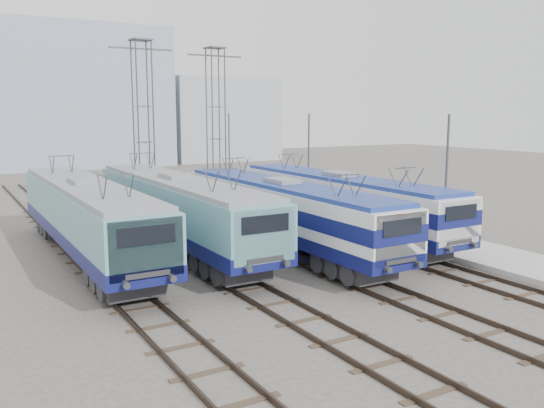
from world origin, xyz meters
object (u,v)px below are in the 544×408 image
at_px(locomotive_far_left, 87,214).
at_px(mast_rear, 229,155).
at_px(catenary_tower_east, 216,118).
at_px(mast_front, 446,187).
at_px(locomotive_center_left, 178,207).
at_px(locomotive_center_right, 284,209).
at_px(locomotive_far_right, 341,200).
at_px(catenary_tower_west, 143,119).
at_px(mast_mid, 309,167).

distance_m(locomotive_far_left, mast_rear, 22.23).
distance_m(catenary_tower_east, mast_front, 22.32).
height_order(locomotive_center_left, locomotive_center_right, locomotive_center_left).
bearing_deg(locomotive_far_right, locomotive_center_left, 168.75).
distance_m(catenary_tower_west, mast_mid, 12.16).
distance_m(locomotive_center_left, catenary_tower_west, 13.23).
relative_size(locomotive_center_right, mast_mid, 2.50).
height_order(catenary_tower_east, mast_front, catenary_tower_east).
relative_size(catenary_tower_west, mast_front, 1.71).
distance_m(locomotive_far_left, locomotive_far_right, 13.65).
height_order(locomotive_center_left, locomotive_far_right, locomotive_center_left).
bearing_deg(mast_rear, catenary_tower_west, -155.06).
relative_size(mast_front, mast_mid, 1.00).
bearing_deg(locomotive_far_right, locomotive_center_right, -165.33).
bearing_deg(mast_rear, locomotive_far_left, -133.76).
bearing_deg(locomotive_center_left, catenary_tower_west, 79.63).
distance_m(locomotive_far_left, catenary_tower_east, 19.78).
xyz_separation_m(locomotive_far_left, mast_rear, (15.35, 16.03, 1.20)).
bearing_deg(mast_rear, locomotive_center_right, -108.25).
height_order(locomotive_far_left, locomotive_center_right, locomotive_far_left).
height_order(catenary_tower_west, mast_mid, catenary_tower_west).
height_order(catenary_tower_west, mast_front, catenary_tower_west).
height_order(locomotive_center_left, mast_front, mast_front).
relative_size(locomotive_far_left, mast_rear, 2.64).
distance_m(locomotive_far_right, catenary_tower_east, 16.67).
distance_m(locomotive_far_right, mast_mid, 6.48).
height_order(locomotive_center_right, mast_mid, mast_mid).
relative_size(catenary_tower_west, catenary_tower_east, 1.00).
xyz_separation_m(locomotive_far_left, catenary_tower_east, (13.25, 14.03, 4.35)).
bearing_deg(mast_front, locomotive_far_left, 152.56).
height_order(locomotive_center_left, catenary_tower_west, catenary_tower_west).
relative_size(locomotive_center_left, catenary_tower_east, 1.54).
xyz_separation_m(catenary_tower_east, mast_front, (2.10, -22.00, -3.14)).
height_order(locomotive_far_left, catenary_tower_east, catenary_tower_east).
bearing_deg(catenary_tower_west, mast_mid, -42.93).
bearing_deg(locomotive_center_left, catenary_tower_east, 58.52).
height_order(catenary_tower_west, catenary_tower_east, same).
height_order(locomotive_center_right, catenary_tower_east, catenary_tower_east).
bearing_deg(locomotive_center_right, mast_front, -36.75).
xyz_separation_m(locomotive_center_right, locomotive_far_right, (4.50, 1.18, -0.00)).
bearing_deg(locomotive_far_left, catenary_tower_west, 60.70).
xyz_separation_m(locomotive_far_right, catenary_tower_east, (-0.25, 16.08, 4.41)).
relative_size(locomotive_center_right, mast_front, 2.50).
distance_m(locomotive_center_left, mast_mid, 11.73).
relative_size(locomotive_far_left, mast_front, 2.64).
bearing_deg(locomotive_far_left, catenary_tower_east, 46.64).
bearing_deg(catenary_tower_west, mast_rear, 24.94).
relative_size(locomotive_center_left, mast_mid, 2.64).
height_order(locomotive_center_left, mast_rear, mast_rear).
relative_size(catenary_tower_east, mast_front, 1.71).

